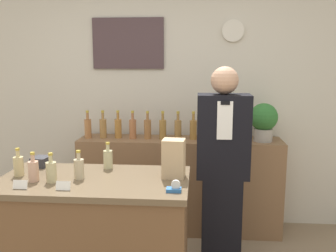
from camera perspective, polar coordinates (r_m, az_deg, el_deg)
The scene contains 26 objects.
back_wall at distance 3.93m, azimuth -1.15°, elevation 4.65°, with size 5.20×0.09×2.70m.
back_shelf at distance 3.85m, azimuth 1.79°, elevation -8.94°, with size 2.01×0.41×0.95m.
display_counter at distance 2.76m, azimuth -10.95°, elevation -17.24°, with size 1.28×0.69×0.95m.
shopkeeper at distance 3.13m, azimuth 8.28°, elevation -6.60°, with size 0.42×0.27×1.68m.
potted_plant at distance 3.70m, azimuth 14.36°, elevation 0.87°, with size 0.27×0.27×0.37m.
paper_bag at distance 2.52m, azimuth 0.87°, elevation -4.96°, with size 0.16×0.14×0.26m.
tape_dispenser at distance 2.28m, azimuth 1.00°, elevation -9.43°, with size 0.09×0.06×0.07m.
price_card_left at distance 2.50m, azimuth -21.60°, elevation -8.29°, with size 0.09×0.02×0.06m.
price_card_right at distance 2.39m, azimuth -15.69°, elevation -8.76°, with size 0.09×0.02×0.06m.
gift_box at distance 2.95m, azimuth -18.79°, elevation -5.15°, with size 0.13×0.14×0.07m.
counter_bottle_0 at distance 2.76m, azimuth -21.81°, elevation -5.61°, with size 0.07×0.07×0.20m.
counter_bottle_1 at distance 2.61m, azimuth -19.82°, elevation -6.37°, with size 0.07×0.07×0.20m.
counter_bottle_2 at distance 2.55m, azimuth -17.36°, elevation -6.59°, with size 0.07×0.07×0.20m.
counter_bottle_3 at distance 2.57m, azimuth -13.41°, elevation -6.26°, with size 0.07×0.07×0.20m.
counter_bottle_4 at distance 2.77m, azimuth -9.12°, elevation -4.92°, with size 0.07×0.07×0.20m.
shelf_bottle_0 at distance 3.84m, azimuth -12.11°, elevation -0.25°, with size 0.07×0.07×0.28m.
shelf_bottle_1 at distance 3.81m, azimuth -9.86°, elevation -0.24°, with size 0.07×0.07×0.28m.
shelf_bottle_2 at distance 3.79m, azimuth -7.61°, elevation -0.24°, with size 0.07×0.07×0.28m.
shelf_bottle_3 at distance 3.75m, azimuth -5.40°, elevation -0.31°, with size 0.07×0.07×0.28m.
shelf_bottle_4 at distance 3.72m, azimuth -3.12°, elevation -0.36°, with size 0.07×0.07×0.28m.
shelf_bottle_5 at distance 3.70m, azimuth -0.81°, elevation -0.39°, with size 0.07×0.07×0.28m.
shelf_bottle_6 at distance 3.69m, azimuth 1.52°, elevation -0.44°, with size 0.07×0.07×0.28m.
shelf_bottle_7 at distance 3.70m, azimuth 3.87°, elevation -0.43°, with size 0.07×0.07×0.28m.
shelf_bottle_8 at distance 3.68m, azimuth 6.22°, elevation -0.53°, with size 0.07×0.07×0.28m.
shelf_bottle_9 at distance 3.71m, azimuth 8.53°, elevation -0.48°, with size 0.07×0.07×0.28m.
shelf_bottle_10 at distance 3.73m, azimuth 10.85°, elevation -0.51°, with size 0.07×0.07×0.28m.
Camera 1 is at (0.39, -1.90, 1.73)m, focal length 40.00 mm.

